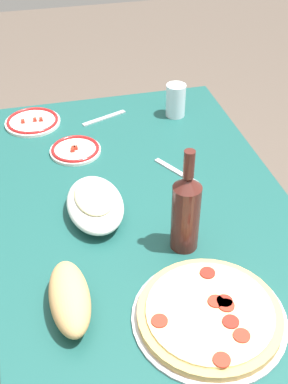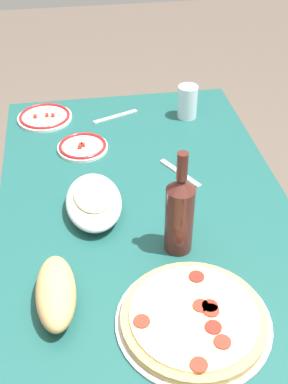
{
  "view_description": "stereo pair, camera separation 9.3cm",
  "coord_description": "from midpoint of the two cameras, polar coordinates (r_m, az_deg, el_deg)",
  "views": [
    {
      "loc": [
        1.06,
        -0.26,
        1.63
      ],
      "look_at": [
        0.0,
        0.0,
        0.77
      ],
      "focal_mm": 46.99,
      "sensor_mm": 36.0,
      "label": 1
    },
    {
      "loc": [
        1.08,
        -0.17,
        1.63
      ],
      "look_at": [
        0.0,
        0.0,
        0.77
      ],
      "focal_mm": 46.99,
      "sensor_mm": 36.0,
      "label": 2
    }
  ],
  "objects": [
    {
      "name": "bread_loaf",
      "position": [
        1.13,
        -7.62,
        -11.31
      ],
      "size": [
        0.21,
        0.09,
        0.08
      ],
      "primitive_type": "ellipsoid",
      "color": "tan",
      "rests_on": "dining_table"
    },
    {
      "name": "fork_right",
      "position": [
        1.79,
        -1.77,
        8.53
      ],
      "size": [
        0.08,
        0.16,
        0.0
      ],
      "primitive_type": "cube",
      "rotation": [
        0.0,
        0.0,
        5.09
      ],
      "color": "#B7B7BC",
      "rests_on": "dining_table"
    },
    {
      "name": "ground_plane",
      "position": [
        1.96,
        1.42,
        -18.0
      ],
      "size": [
        8.0,
        8.0,
        0.0
      ],
      "primitive_type": "plane",
      "color": "brown",
      "rests_on": "ground"
    },
    {
      "name": "wine_bottle",
      "position": [
        1.2,
        6.27,
        -2.44
      ],
      "size": [
        0.07,
        0.07,
        0.28
      ],
      "color": "#471E19",
      "rests_on": "dining_table"
    },
    {
      "name": "side_plate_near",
      "position": [
        1.62,
        -5.35,
        5.1
      ],
      "size": [
        0.16,
        0.16,
        0.02
      ],
      "color": "white",
      "rests_on": "dining_table"
    },
    {
      "name": "fork_left",
      "position": [
        1.51,
        5.86,
        2.13
      ],
      "size": [
        0.16,
        0.1,
        0.0
      ],
      "primitive_type": "cube",
      "rotation": [
        0.0,
        0.0,
        3.66
      ],
      "color": "#B7B7BC",
      "rests_on": "dining_table"
    },
    {
      "name": "dining_table",
      "position": [
        1.49,
        1.78,
        -4.9
      ],
      "size": [
        1.26,
        0.81,
        0.74
      ],
      "color": "#194C47",
      "rests_on": "ground"
    },
    {
      "name": "side_plate_far",
      "position": [
        1.8,
        -9.75,
        8.37
      ],
      "size": [
        0.19,
        0.19,
        0.02
      ],
      "color": "white",
      "rests_on": "dining_table"
    },
    {
      "name": "baked_pasta_dish",
      "position": [
        1.35,
        -3.79,
        -0.96
      ],
      "size": [
        0.24,
        0.15,
        0.08
      ],
      "color": "white",
      "rests_on": "dining_table"
    },
    {
      "name": "water_glass",
      "position": [
        1.78,
        6.47,
        10.1
      ],
      "size": [
        0.07,
        0.07,
        0.12
      ],
      "primitive_type": "cylinder",
      "color": "silver",
      "rests_on": "dining_table"
    },
    {
      "name": "pepperoni_pizza",
      "position": [
        1.12,
        8.11,
        -14.1
      ],
      "size": [
        0.34,
        0.34,
        0.03
      ],
      "color": "#B7B7BC",
      "rests_on": "dining_table"
    }
  ]
}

